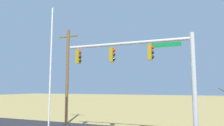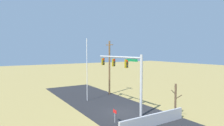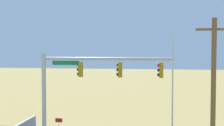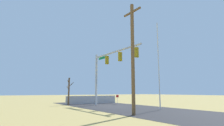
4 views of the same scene
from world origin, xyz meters
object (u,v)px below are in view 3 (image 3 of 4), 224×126
Objects in this scene: flagpole at (173,84)px; open_sign at (59,122)px; signal_mast at (83,80)px; utility_pole at (213,93)px.

open_sign is (8.60, -1.17, -3.26)m from flagpole.
signal_mast is 5.62m from open_sign.
utility_pole reaches higher than signal_mast.
flagpole reaches higher than open_sign.
utility_pole is at bearing 111.50° from flagpole.
open_sign is (10.42, -5.78, -3.36)m from utility_pole.
utility_pole reaches higher than open_sign.
flagpole reaches higher than signal_mast.
flagpole reaches higher than utility_pole.
utility_pole is 12.38m from open_sign.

